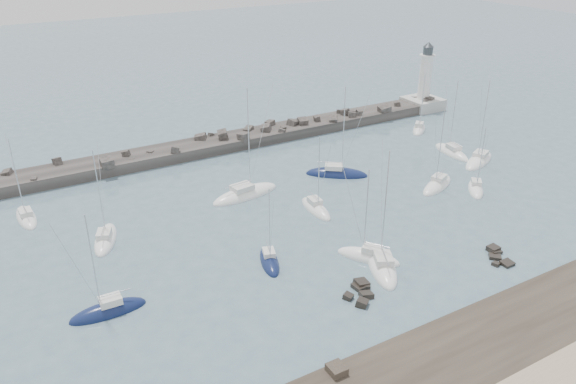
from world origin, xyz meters
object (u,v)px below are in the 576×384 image
(sailboat_10, at_px, (451,153))
(sailboat_13, at_px, (269,261))
(sailboat_8, at_px, (337,174))
(sailboat_9, at_px, (437,186))
(sailboat_12, at_px, (419,129))
(lighthouse, at_px, (423,94))
(sailboat_2, at_px, (108,311))
(sailboat_14, at_px, (476,189))
(sailboat_4, at_px, (245,195))
(sailboat_1, at_px, (27,218))
(sailboat_3, at_px, (106,240))
(sailboat_7, at_px, (382,266))
(sailboat_5, at_px, (368,257))
(sailboat_11, at_px, (479,161))
(sailboat_6, at_px, (316,209))

(sailboat_10, distance_m, sailboat_13, 45.29)
(sailboat_8, bearing_deg, sailboat_9, -46.19)
(sailboat_13, bearing_deg, sailboat_8, 38.69)
(sailboat_10, xyz_separation_m, sailboat_12, (3.34, 11.80, 0.00))
(sailboat_12, height_order, sailboat_13, sailboat_12)
(lighthouse, distance_m, sailboat_12, 14.44)
(sailboat_2, height_order, sailboat_14, sailboat_2)
(sailboat_2, height_order, sailboat_4, sailboat_4)
(sailboat_1, distance_m, sailboat_3, 13.44)
(sailboat_4, bearing_deg, sailboat_7, -77.81)
(sailboat_5, height_order, sailboat_10, sailboat_10)
(sailboat_1, xyz_separation_m, sailboat_11, (67.06, -15.99, 0.00))
(sailboat_7, xyz_separation_m, sailboat_13, (-10.63, 7.28, -0.02))
(sailboat_1, distance_m, sailboat_13, 34.23)
(sailboat_13, bearing_deg, sailboat_10, 18.55)
(sailboat_9, distance_m, sailboat_11, 13.30)
(sailboat_3, bearing_deg, sailboat_5, -37.31)
(sailboat_2, xyz_separation_m, sailboat_7, (29.08, -7.17, -0.01))
(sailboat_2, height_order, sailboat_6, sailboat_2)
(sailboat_10, distance_m, sailboat_11, 5.10)
(sailboat_3, relative_size, sailboat_7, 0.84)
(sailboat_12, bearing_deg, sailboat_5, -138.90)
(sailboat_7, bearing_deg, sailboat_6, 86.06)
(sailboat_8, bearing_deg, sailboat_7, -113.10)
(sailboat_5, height_order, sailboat_12, sailboat_5)
(lighthouse, distance_m, sailboat_2, 83.08)
(sailboat_14, bearing_deg, sailboat_2, -177.79)
(sailboat_5, relative_size, sailboat_10, 0.91)
(sailboat_4, distance_m, sailboat_8, 15.53)
(sailboat_6, bearing_deg, sailboat_3, 167.33)
(sailboat_7, distance_m, sailboat_11, 37.48)
(sailboat_3, height_order, sailboat_7, sailboat_7)
(sailboat_2, distance_m, sailboat_13, 18.45)
(sailboat_5, bearing_deg, lighthouse, 42.13)
(sailboat_2, xyz_separation_m, sailboat_13, (18.45, 0.10, -0.02))
(sailboat_8, distance_m, sailboat_9, 15.26)
(sailboat_4, distance_m, sailboat_6, 10.91)
(sailboat_2, height_order, sailboat_8, sailboat_8)
(sailboat_6, relative_size, sailboat_9, 0.89)
(lighthouse, distance_m, sailboat_4, 54.38)
(sailboat_7, bearing_deg, sailboat_1, 135.69)
(sailboat_8, height_order, sailboat_14, sailboat_8)
(sailboat_6, relative_size, sailboat_7, 0.78)
(sailboat_3, height_order, sailboat_6, sailboat_3)
(sailboat_12, distance_m, sailboat_13, 53.19)
(sailboat_10, bearing_deg, sailboat_11, -76.08)
(sailboat_2, height_order, sailboat_3, sailboat_3)
(sailboat_11, bearing_deg, lighthouse, 65.92)
(sailboat_9, bearing_deg, sailboat_13, -169.74)
(sailboat_3, distance_m, sailboat_13, 20.96)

